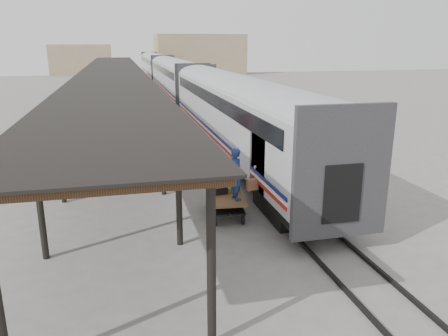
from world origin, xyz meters
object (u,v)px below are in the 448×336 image
at_px(luggage_tug, 136,131).
at_px(pedestrian, 123,136).
at_px(baggage_cart, 225,199).
at_px(porter, 236,174).

height_order(luggage_tug, pedestrian, pedestrian).
bearing_deg(baggage_cart, luggage_tug, 105.91).
height_order(luggage_tug, porter, porter).
xyz_separation_m(baggage_cart, porter, (0.25, -0.65, 1.16)).
relative_size(luggage_tug, pedestrian, 1.01).
relative_size(luggage_tug, porter, 1.02).
distance_m(luggage_tug, porter, 15.01).
xyz_separation_m(luggage_tug, porter, (2.96, -14.68, 1.13)).
bearing_deg(porter, pedestrian, 8.12).
height_order(baggage_cart, luggage_tug, luggage_tug).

